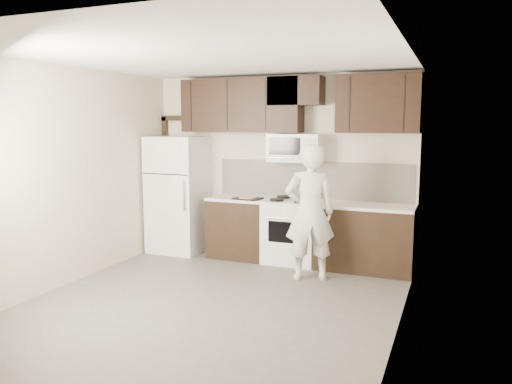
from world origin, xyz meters
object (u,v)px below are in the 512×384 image
Objects in this scene: microwave at (295,148)px; person at (310,212)px; refrigerator at (178,194)px; stove at (292,231)px.

microwave is 0.43× the size of person.
refrigerator is 2.39m from person.
person is (0.45, -0.79, -0.78)m from microwave.
microwave is at bearing 5.15° from refrigerator.
refrigerator is (-1.85, -0.17, -0.75)m from microwave.
person is at bearing -56.10° from stove.
refrigerator is (-1.85, -0.05, 0.44)m from stove.
stove is 1.24× the size of microwave.
microwave reaches higher than stove.
refrigerator reaches higher than person.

